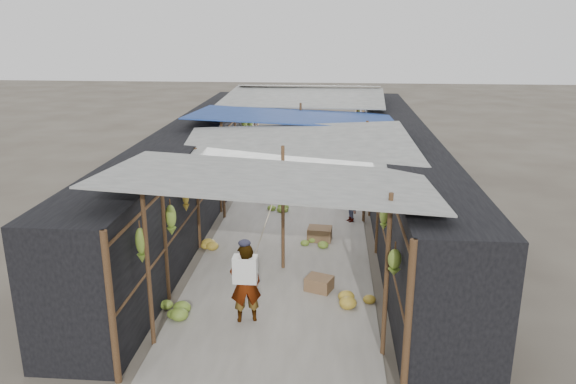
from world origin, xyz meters
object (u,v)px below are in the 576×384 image
(black_basin, at_px, (343,201))
(vendor_elderly, at_px, (245,283))
(vendor_seated, at_px, (350,203))
(crate_near, at_px, (320,234))
(shopper_blue, at_px, (303,165))

(black_basin, distance_m, vendor_elderly, 6.85)
(vendor_elderly, height_order, vendor_seated, vendor_elderly)
(crate_near, relative_size, shopper_blue, 0.33)
(crate_near, relative_size, vendor_seated, 0.54)
(shopper_blue, bearing_deg, crate_near, -115.70)
(shopper_blue, height_order, vendor_seated, shopper_blue)
(vendor_seated, bearing_deg, vendor_elderly, -45.95)
(shopper_blue, distance_m, vendor_seated, 2.95)
(black_basin, bearing_deg, shopper_blue, 135.57)
(black_basin, height_order, vendor_elderly, vendor_elderly)
(black_basin, bearing_deg, vendor_seated, -84.30)
(black_basin, relative_size, vendor_elderly, 0.45)
(black_basin, distance_m, shopper_blue, 1.80)
(black_basin, bearing_deg, vendor_elderly, -104.76)
(vendor_seated, bearing_deg, shopper_blue, -178.94)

